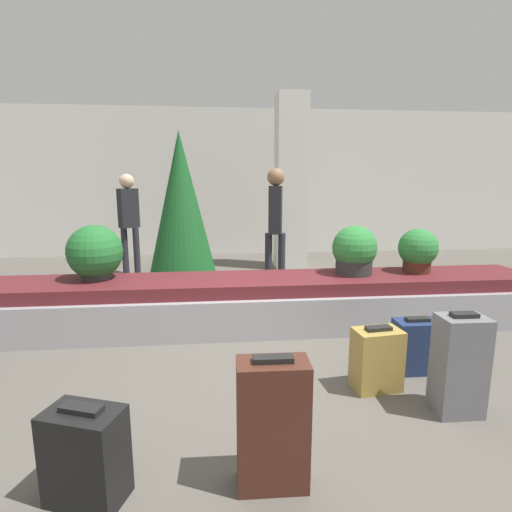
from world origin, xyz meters
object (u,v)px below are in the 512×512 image
Objects in this scene: pillar at (291,183)px; suitcase_4 at (415,346)px; suitcase_0 at (86,455)px; suitcase_1 at (273,424)px; potted_plant_1 at (95,253)px; potted_plant_2 at (354,251)px; suitcase_3 at (459,365)px; traveler_0 at (275,217)px; decorated_tree at (181,209)px; suitcase_2 at (377,359)px; traveler_1 at (129,215)px; potted_plant_0 at (418,250)px.

pillar reaches higher than suitcase_4.
suitcase_0 is 0.99m from suitcase_1.
potted_plant_2 is (2.95, -0.06, -0.02)m from potted_plant_1.
suitcase_3 reaches higher than suitcase_0.
potted_plant_2 is at bearing 40.71° from traveler_0.
suitcase_1 is (0.98, 0.01, 0.11)m from suitcase_0.
suitcase_3 is at bearing -56.52° from decorated_tree.
suitcase_1 is 1.25× the size of potted_plant_1.
pillar is 4.78m from suitcase_2.
traveler_0 is at bearing -66.71° from traveler_1.
suitcase_1 is at bearing -101.51° from pillar.
traveler_0 is (-1.51, 1.39, 0.28)m from potted_plant_0.
potted_plant_0 is 0.30× the size of traveler_1.
pillar reaches higher than potted_plant_2.
potted_plant_2 reaches higher than suitcase_1.
potted_plant_2 is at bearing 94.16° from suitcase_3.
suitcase_3 is at bearing -87.19° from potted_plant_2.
suitcase_3 is at bearing -86.55° from pillar.
suitcase_1 is 5.53m from traveler_1.
suitcase_1 is 1.36m from suitcase_2.
traveler_0 is (2.23, 1.34, 0.26)m from potted_plant_1.
decorated_tree reaches higher than traveler_0.
potted_plant_1 is 0.34× the size of traveler_1.
traveler_0 is at bearing 82.92° from suitcase_1.
decorated_tree reaches higher than traveler_1.
traveler_0 is (1.58, 3.94, 0.86)m from suitcase_0.
potted_plant_0 is at bearing 72.15° from suitcase_3.
suitcase_4 is (0.01, 0.64, -0.13)m from suitcase_3.
traveler_0 reaches higher than suitcase_3.
traveler_0 is at bearing 107.71° from suitcase_4.
traveler_0 is at bearing 2.30° from decorated_tree.
pillar is at bearing 41.00° from decorated_tree.
traveler_1 is 0.75× the size of decorated_tree.
potted_plant_1 is (-1.63, 2.59, 0.50)m from suitcase_1.
pillar reaches higher than decorated_tree.
traveler_1 is (-2.38, 1.26, -0.05)m from traveler_0.
traveler_0 is 1.04× the size of traveler_1.
suitcase_1 is (-1.12, -5.52, -1.23)m from pillar.
suitcase_0 is 0.31× the size of traveler_1.
potted_plant_2 is 0.32× the size of traveler_1.
pillar is 1.74m from traveler_0.
potted_plant_1 is at bearing -123.58° from decorated_tree.
suitcase_4 is at bearing -50.50° from decorated_tree.
suitcase_3 is (0.45, -0.38, 0.11)m from suitcase_2.
suitcase_4 is 0.28× the size of traveler_1.
pillar is 4.21× the size of suitcase_1.
suitcase_2 is 1.73m from potted_plant_2.
traveler_0 is at bearing 105.05° from suitcase_3.
traveler_0 reaches higher than suitcase_4.
suitcase_0 is at bearing -165.48° from suitcase_3.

